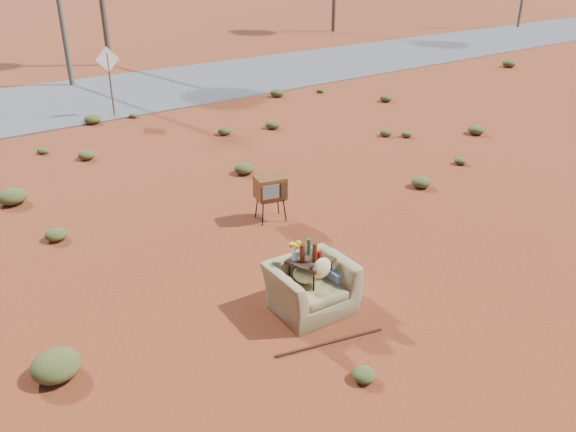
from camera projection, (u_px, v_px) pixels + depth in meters
ground at (324, 287)px, 8.88m from camera, size 140.00×140.00×0.00m
highway at (40, 105)px, 19.58m from camera, size 140.00×7.00×0.04m
armchair at (315, 279)px, 8.20m from camera, size 1.41×0.87×1.00m
tv_unit at (270, 188)px, 10.85m from camera, size 0.66×0.58×0.90m
side_table at (307, 258)px, 8.07m from camera, size 0.66×0.66×1.09m
rusty_bar at (330, 342)px, 7.58m from camera, size 1.53×0.48×0.04m
road_sign at (109, 69)px, 17.65m from camera, size 0.78×0.06×2.19m
scrub_patch at (152, 203)px, 11.51m from camera, size 17.49×8.07×0.33m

